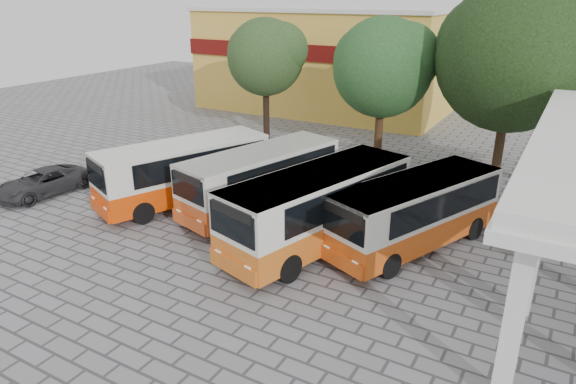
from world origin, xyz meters
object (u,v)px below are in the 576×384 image
Objects in this scene: bus_far_left at (184,169)px; bus_centre_right at (318,204)px; bus_centre_left at (261,177)px; parked_car at (43,182)px; bus_far_right at (415,209)px.

bus_far_left is 7.57m from bus_centre_right.
bus_centre_left is at bearing 37.05° from bus_far_left.
bus_centre_left is at bearing 169.35° from bus_centre_right.
parked_car is (-6.78, -2.74, -1.05)m from bus_far_left.
bus_far_left is at bearing 27.46° from parked_car.
bus_centre_left reaches higher than bus_far_right.
bus_far_left is 10.83m from bus_far_right.
bus_far_left is 7.39m from parked_car.
bus_far_right is at bearing 26.82° from bus_far_left.
bus_centre_right is 3.73m from bus_far_right.
bus_centre_right is 14.46m from parked_car.
bus_far_right is at bearing 43.76° from bus_centre_right.
bus_centre_right is at bearing 15.39° from bus_far_left.
bus_centre_left is at bearing -158.52° from bus_far_right.
bus_far_left is at bearing -149.88° from bus_centre_left.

